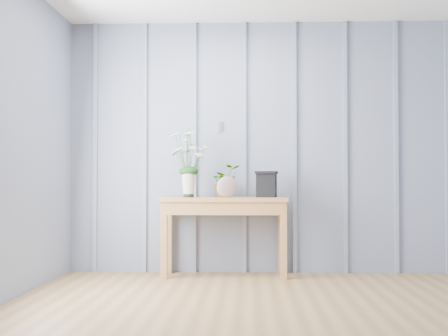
{
  "coord_description": "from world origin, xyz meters",
  "views": [
    {
      "loc": [
        -0.21,
        -3.97,
        0.88
      ],
      "look_at": [
        -0.44,
        1.94,
        1.03
      ],
      "focal_mm": 50.0,
      "sensor_mm": 36.0,
      "label": 1
    }
  ],
  "objects_px": {
    "felt_disc_vessel": "(227,187)",
    "carved_box": "(266,184)",
    "daisy_vase": "(189,155)",
    "sideboard": "(224,209)"
  },
  "relations": [
    {
      "from": "sideboard",
      "to": "felt_disc_vessel",
      "type": "relative_size",
      "value": 6.03
    },
    {
      "from": "sideboard",
      "to": "felt_disc_vessel",
      "type": "xyz_separation_m",
      "value": [
        0.03,
        -0.08,
        0.21
      ]
    },
    {
      "from": "sideboard",
      "to": "felt_disc_vessel",
      "type": "distance_m",
      "value": 0.23
    },
    {
      "from": "sideboard",
      "to": "carved_box",
      "type": "bearing_deg",
      "value": -2.07
    },
    {
      "from": "daisy_vase",
      "to": "sideboard",
      "type": "bearing_deg",
      "value": 5.62
    },
    {
      "from": "felt_disc_vessel",
      "to": "daisy_vase",
      "type": "bearing_deg",
      "value": 149.75
    },
    {
      "from": "felt_disc_vessel",
      "to": "carved_box",
      "type": "height_order",
      "value": "carved_box"
    },
    {
      "from": "felt_disc_vessel",
      "to": "sideboard",
      "type": "bearing_deg",
      "value": 86.4
    },
    {
      "from": "daisy_vase",
      "to": "felt_disc_vessel",
      "type": "xyz_separation_m",
      "value": [
        0.37,
        -0.04,
        -0.3
      ]
    },
    {
      "from": "daisy_vase",
      "to": "felt_disc_vessel",
      "type": "bearing_deg",
      "value": -6.8
    }
  ]
}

